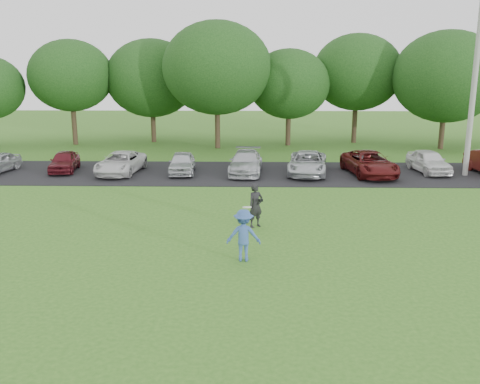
% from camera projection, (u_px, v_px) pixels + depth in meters
% --- Properties ---
extents(ground, '(100.00, 100.00, 0.00)m').
position_uv_depth(ground, '(237.00, 260.00, 16.46)').
color(ground, '#32681D').
rests_on(ground, ground).
extents(parking_lot, '(32.00, 6.50, 0.03)m').
position_uv_depth(parking_lot, '(244.00, 173.00, 29.07)').
color(parking_lot, black).
rests_on(parking_lot, ground).
extents(utility_pole, '(0.28, 0.28, 9.54)m').
position_uv_depth(utility_pole, '(474.00, 85.00, 27.34)').
color(utility_pole, '#A1A09C').
rests_on(utility_pole, ground).
extents(frisbee_player, '(1.06, 0.70, 1.81)m').
position_uv_depth(frisbee_player, '(244.00, 235.00, 16.25)').
color(frisbee_player, '#3B5EA7').
rests_on(frisbee_player, ground).
extents(camera_bystander, '(0.71, 0.67, 1.64)m').
position_uv_depth(camera_bystander, '(256.00, 205.00, 19.56)').
color(camera_bystander, black).
rests_on(camera_bystander, ground).
extents(parked_cars, '(28.54, 4.98, 1.26)m').
position_uv_depth(parked_cars, '(267.00, 163.00, 28.77)').
color(parked_cars, '#A6A8AD').
rests_on(parked_cars, parking_lot).
extents(tree_row, '(42.39, 9.85, 8.64)m').
position_uv_depth(tree_row, '(268.00, 76.00, 37.33)').
color(tree_row, '#38281C').
rests_on(tree_row, ground).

